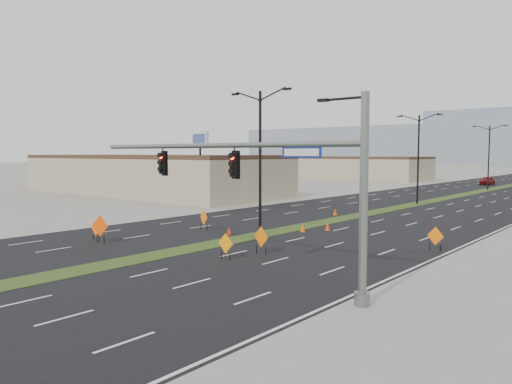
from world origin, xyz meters
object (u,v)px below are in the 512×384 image
Objects in this scene: streetlight_0 at (260,158)px; pole_sign_west at (200,146)px; construction_sign_0 at (100,227)px; cone_0 at (229,231)px; streetlight_1 at (418,156)px; signal_mast at (266,175)px; construction_sign_5 at (435,237)px; construction_sign_1 at (96,229)px; construction_sign_4 at (261,238)px; streetlight_2 at (489,155)px; cone_2 at (303,228)px; car_left at (487,181)px; construction_sign_3 at (226,245)px; cone_3 at (335,212)px; construction_sign_2 at (204,218)px; cone_1 at (328,227)px.

streetlight_0 reaches higher than pole_sign_west.
construction_sign_0 is 3.27× the size of cone_0.
streetlight_1 is at bearing 72.52° from construction_sign_0.
signal_mast is 11.38× the size of construction_sign_5.
construction_sign_5 is at bearing 14.74° from cone_0.
construction_sign_4 reaches higher than construction_sign_1.
streetlight_2 reaches higher than construction_sign_4.
streetlight_1 is at bearing 49.50° from pole_sign_west.
construction_sign_1 is (-0.78, 0.20, -0.24)m from construction_sign_0.
streetlight_2 is 15.54× the size of cone_2.
car_left is 68.91m from construction_sign_5.
car_left is 3.18× the size of construction_sign_3.
streetlight_1 is 6.99× the size of construction_sign_5.
cone_3 is (-1.79, 13.13, -5.11)m from streetlight_0.
cone_3 is (4.76, 21.93, -0.54)m from construction_sign_1.
construction_sign_2 reaches higher than cone_3.
construction_sign_0 is 16.13m from cone_1.
cone_1 is at bearing -85.44° from car_left.
streetlight_2 is 14.67m from car_left.
car_left is at bearing 98.74° from signal_mast.
streetlight_1 is 16.43× the size of cone_1.
construction_sign_0 is at bearing -145.59° from construction_sign_4.
construction_sign_0 is (-5.77, -65.00, -4.34)m from streetlight_2.
construction_sign_0 is 24.29m from pole_sign_west.
construction_sign_2 is 1.10× the size of construction_sign_3.
construction_sign_2 reaches higher than construction_sign_5.
signal_mast is at bearing -67.89° from cone_1.
cone_3 is at bearing 97.78° from streetlight_0.
streetlight_2 is at bearing -75.68° from car_left.
signal_mast is 3.55× the size of car_left.
cone_1 is at bearing 62.06° from streetlight_0.
streetlight_1 reaches higher than construction_sign_0.
streetlight_2 is 6.92× the size of construction_sign_1.
construction_sign_5 is (7.78, 9.67, -0.01)m from construction_sign_3.
construction_sign_2 is (-4.65, -56.96, -4.49)m from streetlight_2.
cone_0 is (-1.79, -29.29, -5.14)m from streetlight_1.
construction_sign_5 is (17.27, 11.21, -0.24)m from construction_sign_0.
cone_1 is 0.99× the size of cone_3.
pole_sign_west reaches higher than cone_3.
construction_sign_1 is 14.34m from cone_2.
construction_sign_3 is (9.49, 1.54, -0.24)m from construction_sign_0.
car_left is at bearing 82.77° from pole_sign_west.
construction_sign_3 is 2.36× the size of cone_1.
pole_sign_west is at bearing 156.25° from construction_sign_4.
streetlight_2 is 6.99× the size of construction_sign_5.
streetlight_0 reaches higher than construction_sign_5.
cone_2 is at bearing -172.14° from construction_sign_5.
construction_sign_1 is at bearing -123.77° from cone_1.
cone_2 is at bearing 118.39° from signal_mast.
streetlight_0 is at bearing -87.91° from car_left.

